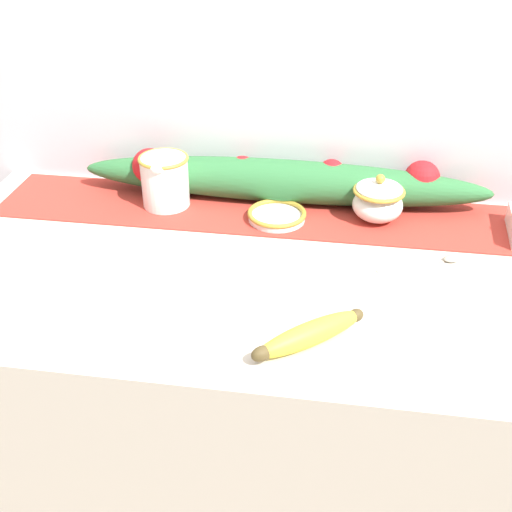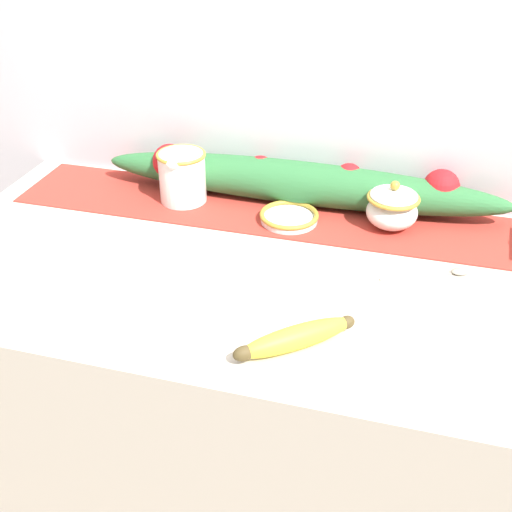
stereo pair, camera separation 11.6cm
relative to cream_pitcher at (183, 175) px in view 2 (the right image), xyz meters
name	(u,v)px [view 2 (the right image)]	position (x,y,z in m)	size (l,w,h in m)	color
countertop	(265,435)	(0.25, -0.22, -0.52)	(1.36, 0.67, 0.91)	beige
back_wall	(311,66)	(0.25, 0.14, 0.22)	(2.16, 0.04, 2.40)	silver
table_runner	(292,214)	(0.25, 0.00, -0.06)	(1.25, 0.22, 0.00)	#B23328
cream_pitcher	(183,175)	(0.00, 0.00, 0.00)	(0.11, 0.13, 0.12)	white
sugar_bowl	(392,207)	(0.46, 0.00, -0.02)	(0.11, 0.11, 0.11)	white
small_dish	(289,217)	(0.25, -0.03, -0.05)	(0.13, 0.13, 0.02)	white
banana	(296,338)	(0.35, -0.43, -0.04)	(0.18, 0.16, 0.04)	yellow
spoon	(452,272)	(0.59, -0.15, -0.06)	(0.16, 0.08, 0.01)	#A89E89
poinsettia_garland	(299,181)	(0.25, 0.06, -0.01)	(0.91, 0.11, 0.11)	#2D6B38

